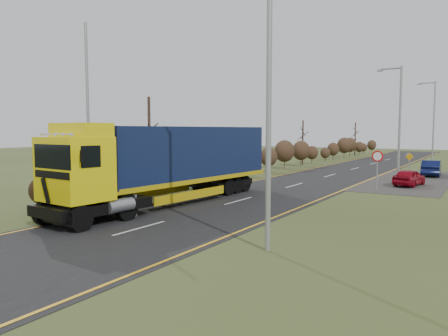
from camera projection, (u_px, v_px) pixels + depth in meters
ground at (197, 213)px, 21.00m from camera, size 160.00×160.00×0.00m
road at (283, 189)px, 29.47m from camera, size 8.00×120.00×0.02m
layby at (410, 180)px, 34.54m from camera, size 6.00×18.00×0.02m
lane_markings at (281, 189)px, 29.21m from camera, size 7.52×116.00×0.01m
hedgerow at (192, 164)px, 30.69m from camera, size 2.24×102.04×6.05m
lorry at (170, 159)px, 23.26m from camera, size 3.54×15.46×4.26m
car_red_hatchback at (409, 178)px, 30.99m from camera, size 1.98×3.72×1.20m
car_blue_sedan at (431, 168)px, 37.65m from camera, size 1.67×4.20×1.36m
streetlight_near at (265, 77)px, 13.99m from camera, size 2.16×0.20×10.21m
streetlight_mid at (398, 119)px, 33.42m from camera, size 1.88×0.18×8.81m
streetlight_far at (433, 118)px, 51.97m from camera, size 2.06×0.19×9.72m
left_pole at (88, 114)px, 23.25m from camera, size 0.16×0.16×9.60m
speed_sign at (377, 162)px, 28.42m from camera, size 0.73×0.10×2.63m
warning_board at (409, 161)px, 40.27m from camera, size 0.71×0.11×1.87m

